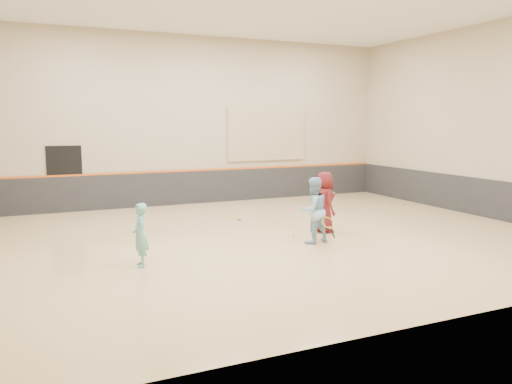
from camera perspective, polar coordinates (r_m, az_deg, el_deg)
name	(u,v)px	position (r m, az deg, el deg)	size (l,w,h in m)	color
room	(266,207)	(12.80, 1.16, -1.70)	(15.04, 12.04, 6.22)	tan
wainscot_back	(197,187)	(18.36, -6.75, 0.56)	(14.90, 0.04, 1.20)	#232326
wainscot_right	(479,197)	(17.33, 24.15, -0.54)	(0.04, 11.90, 1.20)	#232326
accent_stripe	(197,170)	(18.28, -6.77, 2.48)	(14.90, 0.03, 0.06)	#D85914
acoustic_panel	(267,134)	(19.20, 1.24, 6.64)	(3.20, 0.08, 2.00)	tan
doorway	(65,179)	(17.53, -20.98, 1.37)	(1.10, 0.05, 2.20)	black
girl	(140,235)	(10.58, -13.08, -4.82)	(0.48, 0.32, 1.33)	#6CBBBA
instructor	(313,210)	(12.33, 6.54, -2.09)	(0.80, 0.62, 1.64)	#8FB6DD
young_man	(324,202)	(13.60, 7.81, -1.14)	(0.81, 0.52, 1.65)	maroon
held_racket	(328,223)	(12.23, 8.20, -3.48)	(0.56, 0.56, 0.54)	gold
spare_racket	(234,218)	(15.46, -2.53, -2.96)	(0.67, 0.67, 0.06)	#99BB29
ball_under_racket	(293,235)	(13.15, 4.27, -4.91)	(0.07, 0.07, 0.07)	#DCEE37
ball_in_hand	(333,193)	(13.57, 8.85, -0.14)	(0.07, 0.07, 0.07)	#D4EB36
ball_beside_spare	(201,214)	(16.19, -6.34, -2.47)	(0.07, 0.07, 0.07)	#D0DE33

